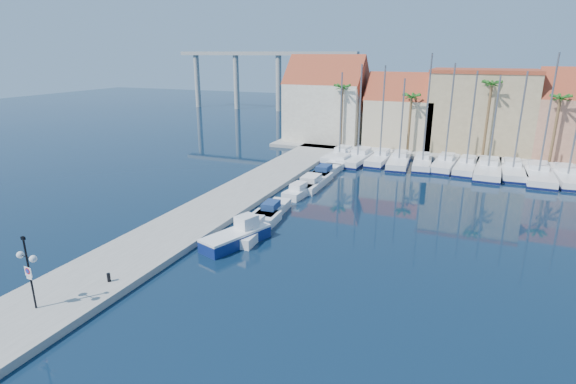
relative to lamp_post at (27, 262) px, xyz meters
name	(u,v)px	position (x,y,z in m)	size (l,w,h in m)	color
ground	(246,280)	(8.97, 8.25, -3.37)	(260.00, 260.00, 0.00)	black
quay_west	(230,200)	(-0.03, 21.75, -3.12)	(6.00, 77.00, 0.50)	gray
shore_north	(453,149)	(18.97, 56.25, -3.12)	(54.00, 16.00, 0.50)	gray
lamp_post	(27,262)	(0.00, 0.00, 0.00)	(1.48, 0.47, 4.37)	black
bollard	(109,277)	(1.53, 3.98, -2.59)	(0.22, 0.22, 0.56)	black
fishing_boat	(237,236)	(5.60, 13.22, -2.69)	(3.73, 6.17, 2.05)	navy
motorboat_west_0	(253,227)	(5.69, 15.74, -2.86)	(2.72, 7.33, 1.40)	white
motorboat_west_1	(273,210)	(5.41, 20.20, -2.86)	(2.10, 5.54, 1.40)	white
motorboat_west_2	(300,190)	(5.53, 26.85, -2.86)	(2.20, 5.50, 1.40)	white
motorboat_west_3	(313,182)	(5.68, 30.33, -2.86)	(2.38, 7.41, 1.40)	white
motorboat_west_4	(325,171)	(5.55, 35.17, -2.86)	(2.21, 6.46, 1.40)	white
motorboat_west_5	(343,160)	(5.87, 41.73, -2.86)	(3.04, 7.64, 1.40)	white
motorboat_west_6	(347,153)	(5.14, 46.23, -2.86)	(2.35, 6.70, 1.40)	white
sailboat_0	(341,155)	(4.72, 44.52, -2.78)	(3.12, 9.23, 11.76)	white
sailboat_1	(359,157)	(7.40, 44.27, -2.79)	(3.56, 10.93, 12.84)	white
sailboat_2	(381,158)	(10.28, 44.67, -2.76)	(2.70, 8.81, 12.70)	white
sailboat_3	(399,160)	(12.83, 44.27, -2.80)	(3.18, 9.69, 11.17)	white
sailboat_4	(423,162)	(15.81, 44.33, -2.72)	(2.77, 8.46, 14.21)	white
sailboat_5	(445,163)	(18.60, 45.02, -2.77)	(3.26, 9.51, 13.05)	white
sailboat_6	(467,166)	(21.19, 44.54, -2.77)	(3.11, 9.17, 12.21)	white
sailboat_7	(488,168)	(23.69, 44.29, -2.81)	(3.37, 11.36, 11.78)	white
sailboat_8	(512,169)	(26.41, 44.75, -2.79)	(2.85, 10.10, 12.22)	white
sailboat_9	(538,173)	(29.13, 44.00, -2.79)	(3.17, 11.54, 14.29)	white
sailboat_10	(566,176)	(32.04, 43.88, -2.80)	(3.15, 10.39, 11.74)	white
building_0	(327,102)	(-1.03, 55.25, 3.15)	(12.30, 9.00, 13.50)	beige
building_1	(401,114)	(10.97, 55.25, 1.93)	(10.30, 8.00, 11.00)	#CAB88E
building_2	(480,110)	(21.97, 56.25, 2.89)	(14.20, 10.20, 11.50)	tan
palm_0	(342,89)	(2.97, 50.25, 5.71)	(2.60, 2.60, 10.15)	brown
palm_1	(411,98)	(12.97, 50.25, 4.77)	(2.60, 2.60, 9.15)	brown
palm_2	(492,87)	(22.97, 50.25, 6.65)	(2.60, 2.60, 11.15)	brown
palm_3	(560,100)	(30.97, 50.25, 5.24)	(2.60, 2.60, 9.65)	brown
viaduct	(260,69)	(-30.10, 90.25, 6.88)	(48.00, 2.20, 14.45)	#9E9E99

